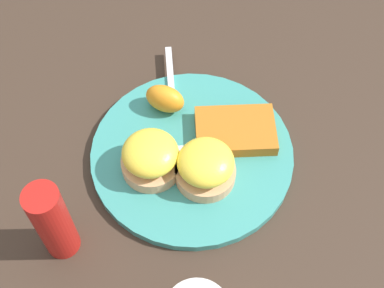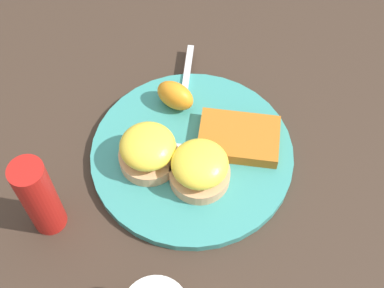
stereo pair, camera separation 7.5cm
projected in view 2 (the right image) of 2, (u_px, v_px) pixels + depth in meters
The scene contains 8 objects.
ground_plane at pixel (192, 157), 0.78m from camera, with size 1.10×1.10×0.00m, color #38281E.
plate at pixel (192, 154), 0.78m from camera, with size 0.29×0.29×0.01m, color teal.
sandwich_benedict_left at pixel (148, 150), 0.74m from camera, with size 0.08×0.08×0.06m.
sandwich_benedict_right at pixel (200, 168), 0.72m from camera, with size 0.08×0.08×0.06m.
hashbrown_patty at pixel (239, 138), 0.77m from camera, with size 0.12×0.08×0.02m, color #B0631C.
orange_wedge at pixel (175, 96), 0.80m from camera, with size 0.06×0.04×0.04m, color orange.
fork at pixel (181, 114), 0.80m from camera, with size 0.07×0.24×0.00m.
condiment_bottle at pixel (39, 197), 0.67m from camera, with size 0.04×0.04×0.14m, color #B21914.
Camera 2 is at (-0.14, 0.38, 0.67)m, focal length 50.00 mm.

